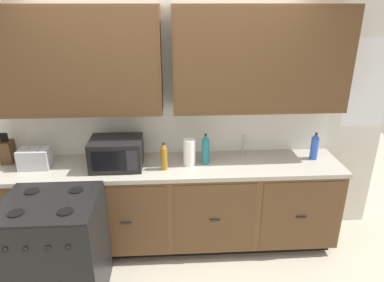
{
  "coord_description": "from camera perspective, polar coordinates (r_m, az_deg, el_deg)",
  "views": [
    {
      "loc": [
        0.04,
        -2.74,
        2.4
      ],
      "look_at": [
        0.22,
        0.27,
        1.18
      ],
      "focal_mm": 32.43,
      "sensor_mm": 36.0,
      "label": 1
    }
  ],
  "objects": [
    {
      "name": "ground_plane",
      "position": [
        3.64,
        -3.37,
        -19.33
      ],
      "size": [
        8.3,
        8.3,
        0.0
      ],
      "primitive_type": "plane",
      "color": "#B2A893"
    },
    {
      "name": "wall_unit",
      "position": [
        3.31,
        -4.0,
        9.4
      ],
      "size": [
        4.52,
        0.4,
        2.54
      ],
      "color": "silver",
      "rests_on": "ground_plane"
    },
    {
      "name": "counter_run",
      "position": [
        3.59,
        -3.52,
        -10.4
      ],
      "size": [
        3.35,
        0.64,
        0.93
      ],
      "color": "black",
      "rests_on": "ground_plane"
    },
    {
      "name": "stove_range",
      "position": [
        3.24,
        -21.39,
        -16.34
      ],
      "size": [
        0.76,
        0.68,
        0.95
      ],
      "color": "black",
      "rests_on": "ground_plane"
    },
    {
      "name": "microwave",
      "position": [
        3.34,
        -12.3,
        -1.96
      ],
      "size": [
        0.48,
        0.37,
        0.28
      ],
      "color": "black",
      "rests_on": "counter_run"
    },
    {
      "name": "toaster",
      "position": [
        3.58,
        -24.43,
        -2.63
      ],
      "size": [
        0.28,
        0.18,
        0.19
      ],
      "color": "#B7B7BC",
      "rests_on": "counter_run"
    },
    {
      "name": "knife_block",
      "position": [
        3.81,
        -28.08,
        -1.53
      ],
      "size": [
        0.11,
        0.14,
        0.31
      ],
      "color": "#52361E",
      "rests_on": "counter_run"
    },
    {
      "name": "sink_faucet",
      "position": [
        3.6,
        8.46,
        -0.61
      ],
      "size": [
        0.02,
        0.02,
        0.2
      ],
      "primitive_type": "cylinder",
      "color": "#B2B5BA",
      "rests_on": "counter_run"
    },
    {
      "name": "paper_towel_roll",
      "position": [
        3.31,
        -0.43,
        -1.84
      ],
      "size": [
        0.12,
        0.12,
        0.26
      ],
      "primitive_type": "cylinder",
      "color": "white",
      "rests_on": "counter_run"
    },
    {
      "name": "bottle_amber",
      "position": [
        3.22,
        -4.64,
        -2.56
      ],
      "size": [
        0.06,
        0.06,
        0.27
      ],
      "color": "#9E6619",
      "rests_on": "counter_run"
    },
    {
      "name": "bottle_teal",
      "position": [
        3.33,
        2.23,
        -1.35
      ],
      "size": [
        0.07,
        0.07,
        0.3
      ],
      "color": "#1E707A",
      "rests_on": "counter_run"
    },
    {
      "name": "bottle_blue",
      "position": [
        3.64,
        19.51,
        -0.81
      ],
      "size": [
        0.08,
        0.08,
        0.27
      ],
      "color": "blue",
      "rests_on": "counter_run"
    }
  ]
}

